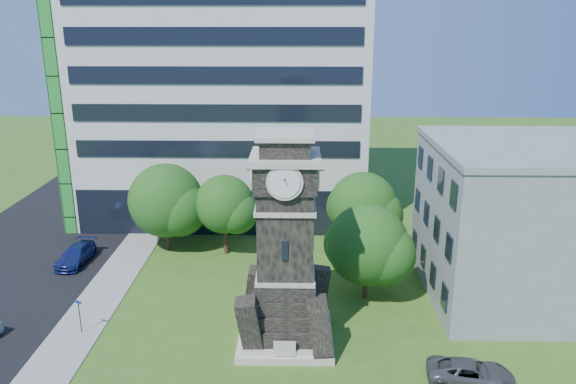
{
  "coord_description": "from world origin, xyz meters",
  "views": [
    {
      "loc": [
        3.67,
        -26.78,
        17.86
      ],
      "look_at": [
        3.05,
        6.72,
        7.53
      ],
      "focal_mm": 35.0,
      "sensor_mm": 36.0,
      "label": 1
    }
  ],
  "objects_px": {
    "clock_tower": "(286,255)",
    "street_sign": "(79,313)",
    "car_east_lot": "(471,373)",
    "car_street_north": "(76,255)"
  },
  "relations": [
    {
      "from": "clock_tower",
      "to": "street_sign",
      "type": "relative_size",
      "value": 5.61
    },
    {
      "from": "car_east_lot",
      "to": "clock_tower",
      "type": "bearing_deg",
      "value": 75.23
    },
    {
      "from": "car_east_lot",
      "to": "street_sign",
      "type": "bearing_deg",
      "value": 86.64
    },
    {
      "from": "clock_tower",
      "to": "car_east_lot",
      "type": "distance_m",
      "value": 11.35
    },
    {
      "from": "street_sign",
      "to": "car_east_lot",
      "type": "bearing_deg",
      "value": 12.6
    },
    {
      "from": "clock_tower",
      "to": "street_sign",
      "type": "xyz_separation_m",
      "value": [
        -12.15,
        0.38,
        -3.92
      ]
    },
    {
      "from": "clock_tower",
      "to": "car_street_north",
      "type": "bearing_deg",
      "value": 147.53
    },
    {
      "from": "clock_tower",
      "to": "car_street_north",
      "type": "distance_m",
      "value": 19.81
    },
    {
      "from": "clock_tower",
      "to": "car_east_lot",
      "type": "relative_size",
      "value": 2.77
    },
    {
      "from": "car_street_north",
      "to": "street_sign",
      "type": "height_order",
      "value": "street_sign"
    }
  ]
}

